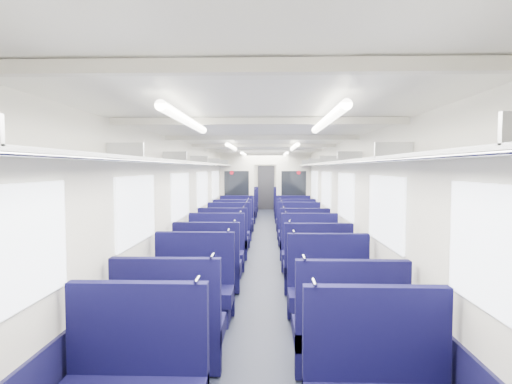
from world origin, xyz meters
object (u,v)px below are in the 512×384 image
object	(u,v)px
seat_15	(299,234)
seat_18	(236,221)
seat_8	(208,269)
seat_27	(285,205)
seat_23	(288,210)
seat_25	(287,207)
bulkhead	(265,189)
seat_7	(329,296)
seat_22	(243,210)
seat_13	(304,244)
seat_5	(348,336)
seat_10	(216,256)
seat_16	(233,227)
seat_6	(193,293)
seat_21	(290,214)
seat_24	(245,207)
seat_11	(310,256)
seat_14	(228,235)
seat_19	(293,221)
seat_9	(317,271)
seat_12	(223,243)
seat_17	(296,227)
seat_20	(241,214)
end_door	(266,188)
seat_26	(246,204)

from	to	relation	value
seat_15	seat_18	xyz separation A→B (m)	(-1.66, 2.27, 0.00)
seat_8	seat_27	xyz separation A→B (m)	(1.66, 11.22, 0.00)
seat_23	seat_25	xyz separation A→B (m)	(0.00, 1.23, 0.00)
bulkhead	seat_7	size ratio (longest dim) A/B	2.51
seat_22	seat_13	bearing A→B (deg)	-76.27
seat_5	seat_10	bearing A→B (deg)	115.80
seat_16	seat_18	distance (m)	1.26
seat_6	seat_21	size ratio (longest dim) A/B	1.00
bulkhead	seat_24	size ratio (longest dim) A/B	2.51
seat_11	seat_22	size ratio (longest dim) A/B	1.00
seat_14	seat_19	size ratio (longest dim) A/B	1.00
bulkhead	seat_9	distance (m)	6.61
seat_12	seat_27	distance (m)	9.17
seat_12	seat_21	bearing A→B (deg)	73.27
seat_25	seat_27	size ratio (longest dim) A/B	1.00
seat_17	seat_19	bearing A→B (deg)	90.00
seat_7	bulkhead	bearing A→B (deg)	96.13
seat_12	seat_25	world-z (taller)	same
seat_15	seat_18	distance (m)	2.81
seat_20	seat_7	bearing A→B (deg)	-79.51
seat_12	seat_16	size ratio (longest dim) A/B	1.00
seat_14	seat_12	bearing A→B (deg)	-90.00
seat_5	seat_25	distance (m)	12.48
seat_12	seat_22	size ratio (longest dim) A/B	1.00
seat_20	seat_27	distance (m)	3.91
seat_9	seat_22	xyz separation A→B (m)	(-1.66, 9.02, 0.00)
seat_9	seat_13	bearing A→B (deg)	90.00
seat_12	end_door	bearing A→B (deg)	85.40
seat_13	seat_15	bearing A→B (deg)	90.00
seat_23	seat_9	bearing A→B (deg)	-90.00
seat_13	seat_21	size ratio (longest dim) A/B	1.00
seat_6	seat_22	bearing A→B (deg)	90.00
seat_8	seat_17	size ratio (longest dim) A/B	1.00
seat_22	seat_7	bearing A→B (deg)	-80.80
seat_8	seat_14	bearing A→B (deg)	90.00
seat_15	seat_26	bearing A→B (deg)	102.06
seat_14	seat_19	world-z (taller)	same
seat_21	seat_15	bearing A→B (deg)	-90.00
seat_17	seat_12	bearing A→B (deg)	-124.40
seat_7	seat_11	distance (m)	2.27
seat_15	seat_23	size ratio (longest dim) A/B	1.00
seat_16	seat_26	size ratio (longest dim) A/B	1.00
seat_8	seat_13	bearing A→B (deg)	52.59
seat_15	seat_16	bearing A→B (deg)	148.63
seat_19	seat_5	bearing A→B (deg)	-90.00
seat_16	seat_23	world-z (taller)	same
seat_6	seat_10	world-z (taller)	same
end_door	seat_23	xyz separation A→B (m)	(0.83, -3.73, -0.66)
seat_16	seat_13	bearing A→B (deg)	-53.70
seat_18	seat_22	xyz separation A→B (m)	(0.00, 3.27, 0.00)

